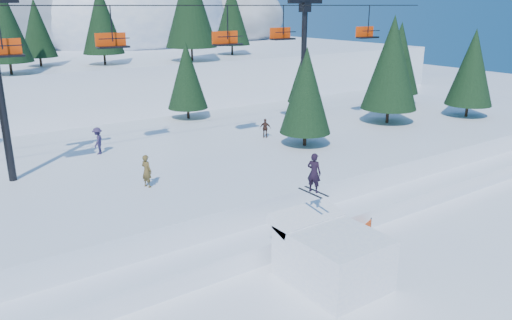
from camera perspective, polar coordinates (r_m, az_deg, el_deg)
ground at (r=22.05m, az=9.39°, el=-16.94°), size 160.00×160.00×0.00m
mid_shelf at (r=35.21m, az=-11.26°, el=-1.38°), size 70.00×22.00×2.50m
berm at (r=27.22m, az=-2.43°, el=-8.35°), size 70.00×6.00×1.10m
jump_kicker at (r=23.61m, az=8.54°, el=-10.57°), size 3.66×4.98×5.84m
chairlift at (r=34.38m, az=-9.17°, el=12.07°), size 46.00×3.21×10.28m
conifer_stand at (r=35.00m, az=-8.22°, el=8.21°), size 61.45×17.80×9.10m
distant_skiers at (r=32.75m, az=-17.41°, el=0.63°), size 23.90×9.14×1.88m
banner_near at (r=27.86m, az=11.90°, el=-8.13°), size 2.68×1.05×0.90m
banner_far at (r=33.55m, az=16.51°, el=-4.01°), size 2.84×0.37×0.90m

